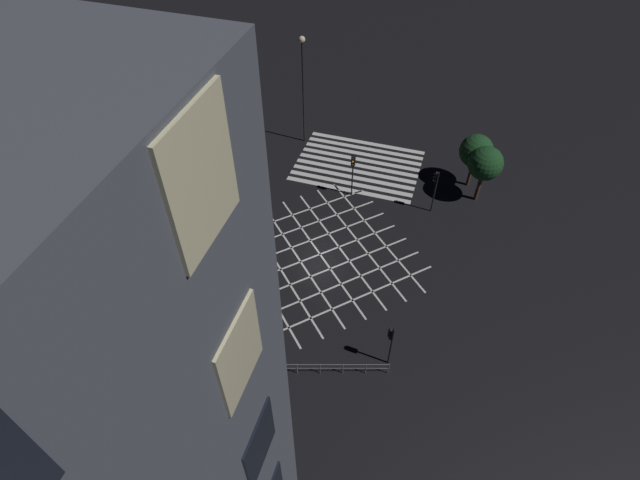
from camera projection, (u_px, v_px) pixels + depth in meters
ground_plane at (320, 254)px, 37.57m from camera, size 200.00×200.00×0.00m
road_markings at (342, 194)px, 42.39m from camera, size 16.48×23.56×0.01m
traffic_light_nw_main at (391, 339)px, 29.31m from camera, size 0.39×0.36×3.68m
traffic_light_median_north at (274, 310)px, 30.35m from camera, size 0.36×0.39×4.17m
traffic_light_ne_main at (200, 283)px, 32.07m from camera, size 1.87×0.36×3.84m
traffic_light_median_south at (353, 168)px, 40.17m from camera, size 0.36×0.39×4.13m
traffic_light_sw_main at (435, 184)px, 38.91m from camera, size 0.39×0.36×3.96m
street_lamp_east at (303, 70)px, 42.63m from camera, size 0.56×0.56×10.16m
street_lamp_west at (166, 128)px, 38.32m from camera, size 0.45×0.45×9.58m
street_lamp_far at (156, 218)px, 30.62m from camera, size 0.59×0.59×8.97m
street_tree_near at (485, 164)px, 39.31m from camera, size 2.76×2.76×5.10m
street_tree_far at (476, 151)px, 40.74m from camera, size 2.75×2.75×4.92m
waiting_car at (169, 242)px, 37.64m from camera, size 4.04×1.76×1.25m
pedestrian_railing at (320, 368)px, 30.20m from camera, size 8.04×2.56×1.05m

